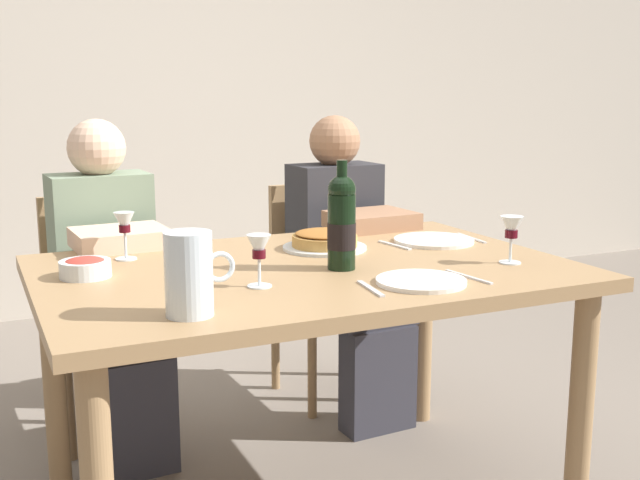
{
  "coord_description": "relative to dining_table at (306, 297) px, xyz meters",
  "views": [
    {
      "loc": [
        -0.88,
        -2.01,
        1.26
      ],
      "look_at": [
        0.04,
        -0.0,
        0.83
      ],
      "focal_mm": 43.9,
      "sensor_mm": 36.0,
      "label": 1
    }
  ],
  "objects": [
    {
      "name": "back_wall",
      "position": [
        0.0,
        2.52,
        0.73
      ],
      "size": [
        8.0,
        0.1,
        2.8
      ],
      "primitive_type": "cube",
      "color": "beige",
      "rests_on": "ground"
    },
    {
      "name": "dining_table",
      "position": [
        0.0,
        0.0,
        0.0
      ],
      "size": [
        1.5,
        1.0,
        0.76
      ],
      "color": "#9E7A51",
      "rests_on": "ground"
    },
    {
      "name": "wine_bottle",
      "position": [
        0.08,
        -0.08,
        0.23
      ],
      "size": [
        0.08,
        0.08,
        0.31
      ],
      "color": "black",
      "rests_on": "dining_table"
    },
    {
      "name": "water_pitcher",
      "position": [
        -0.44,
        -0.35,
        0.18
      ],
      "size": [
        0.16,
        0.11,
        0.19
      ],
      "color": "silver",
      "rests_on": "dining_table"
    },
    {
      "name": "baked_tart",
      "position": [
        0.15,
        0.19,
        0.12
      ],
      "size": [
        0.27,
        0.27,
        0.06
      ],
      "color": "silver",
      "rests_on": "dining_table"
    },
    {
      "name": "salad_bowl",
      "position": [
        -0.6,
        0.12,
        0.12
      ],
      "size": [
        0.14,
        0.14,
        0.06
      ],
      "color": "silver",
      "rests_on": "dining_table"
    },
    {
      "name": "wine_glass_left_diner",
      "position": [
        0.56,
        -0.22,
        0.19
      ],
      "size": [
        0.07,
        0.07,
        0.14
      ],
      "color": "silver",
      "rests_on": "dining_table"
    },
    {
      "name": "wine_glass_right_diner",
      "position": [
        -0.45,
        0.3,
        0.19
      ],
      "size": [
        0.06,
        0.06,
        0.14
      ],
      "color": "silver",
      "rests_on": "dining_table"
    },
    {
      "name": "wine_glass_centre",
      "position": [
        -0.21,
        -0.17,
        0.19
      ],
      "size": [
        0.06,
        0.06,
        0.14
      ],
      "color": "silver",
      "rests_on": "dining_table"
    },
    {
      "name": "dinner_plate_left_setting",
      "position": [
        0.53,
        0.14,
        0.1
      ],
      "size": [
        0.26,
        0.26,
        0.01
      ],
      "primitive_type": "cylinder",
      "color": "white",
      "rests_on": "dining_table"
    },
    {
      "name": "dinner_plate_right_setting",
      "position": [
        0.19,
        -0.31,
        0.1
      ],
      "size": [
        0.24,
        0.24,
        0.01
      ],
      "primitive_type": "cylinder",
      "color": "white",
      "rests_on": "dining_table"
    },
    {
      "name": "fork_left_setting",
      "position": [
        0.38,
        0.14,
        0.09
      ],
      "size": [
        0.04,
        0.16,
        0.0
      ],
      "primitive_type": "cube",
      "rotation": [
        0.0,
        0.0,
        1.7
      ],
      "color": "silver",
      "rests_on": "dining_table"
    },
    {
      "name": "knife_left_setting",
      "position": [
        0.68,
        0.14,
        0.09
      ],
      "size": [
        0.02,
        0.18,
        0.0
      ],
      "primitive_type": "cube",
      "rotation": [
        0.0,
        0.0,
        1.49
      ],
      "color": "silver",
      "rests_on": "dining_table"
    },
    {
      "name": "knife_right_setting",
      "position": [
        0.34,
        -0.31,
        0.09
      ],
      "size": [
        0.03,
        0.18,
        0.0
      ],
      "primitive_type": "cube",
      "rotation": [
        0.0,
        0.0,
        1.69
      ],
      "color": "silver",
      "rests_on": "dining_table"
    },
    {
      "name": "spoon_right_setting",
      "position": [
        0.04,
        -0.31,
        0.09
      ],
      "size": [
        0.03,
        0.16,
        0.0
      ],
      "primitive_type": "cube",
      "rotation": [
        0.0,
        0.0,
        1.46
      ],
      "color": "silver",
      "rests_on": "dining_table"
    },
    {
      "name": "chair_left",
      "position": [
        -0.45,
        0.89,
        -0.17
      ],
      "size": [
        0.42,
        0.42,
        0.87
      ],
      "rotation": [
        0.0,
        0.0,
        3.2
      ],
      "color": "#9E7A51",
      "rests_on": "ground"
    },
    {
      "name": "diner_left",
      "position": [
        -0.44,
        0.66,
        -0.05
      ],
      "size": [
        0.35,
        0.52,
        1.16
      ],
      "rotation": [
        0.0,
        0.0,
        3.2
      ],
      "color": "gray",
      "rests_on": "ground"
    },
    {
      "name": "chair_right",
      "position": [
        0.45,
        0.87,
        -0.17
      ],
      "size": [
        0.42,
        0.42,
        0.87
      ],
      "rotation": [
        0.0,
        0.0,
        3.2
      ],
      "color": "#9E7A51",
      "rests_on": "ground"
    },
    {
      "name": "diner_right",
      "position": [
        0.46,
        0.63,
        -0.05
      ],
      "size": [
        0.35,
        0.52,
        1.16
      ],
      "rotation": [
        0.0,
        0.0,
        3.2
      ],
      "color": "#2D2D33",
      "rests_on": "ground"
    }
  ]
}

